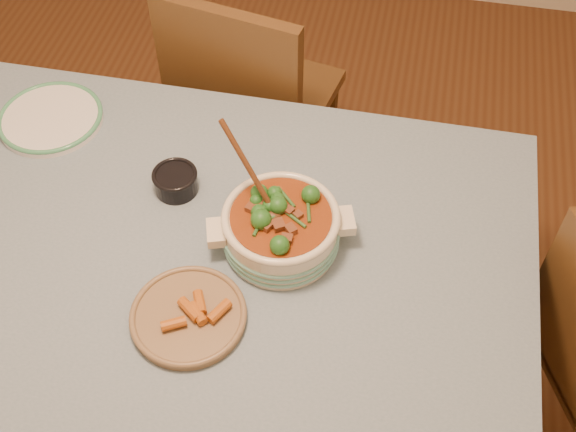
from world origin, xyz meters
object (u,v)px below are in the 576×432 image
(chair_far, at_px, (248,100))
(condiment_bowl, at_px, (175,180))
(stew_casserole, at_px, (281,226))
(white_plate, at_px, (51,118))
(dining_table, at_px, (170,271))
(fried_plate, at_px, (188,315))

(chair_far, bearing_deg, condiment_bowl, 98.14)
(chair_far, bearing_deg, stew_casserole, 121.31)
(white_plate, xyz_separation_m, condiment_bowl, (0.40, -0.16, 0.02))
(stew_casserole, bearing_deg, white_plate, 157.97)
(dining_table, bearing_deg, stew_casserole, 14.22)
(dining_table, distance_m, stew_casserole, 0.31)
(white_plate, distance_m, condiment_bowl, 0.43)
(chair_far, bearing_deg, dining_table, 100.83)
(dining_table, distance_m, white_plate, 0.55)
(dining_table, height_order, stew_casserole, stew_casserole)
(white_plate, relative_size, condiment_bowl, 2.75)
(white_plate, relative_size, fried_plate, 1.32)
(stew_casserole, height_order, condiment_bowl, stew_casserole)
(white_plate, relative_size, chair_far, 0.35)
(stew_casserole, xyz_separation_m, fried_plate, (-0.15, -0.23, -0.05))
(white_plate, distance_m, fried_plate, 0.73)
(stew_casserole, relative_size, chair_far, 0.35)
(condiment_bowl, distance_m, chair_far, 0.63)
(dining_table, xyz_separation_m, stew_casserole, (0.26, 0.07, 0.16))
(stew_casserole, xyz_separation_m, condiment_bowl, (-0.28, 0.11, -0.03))
(white_plate, bearing_deg, stew_casserole, -22.03)
(dining_table, xyz_separation_m, white_plate, (-0.42, 0.34, 0.10))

